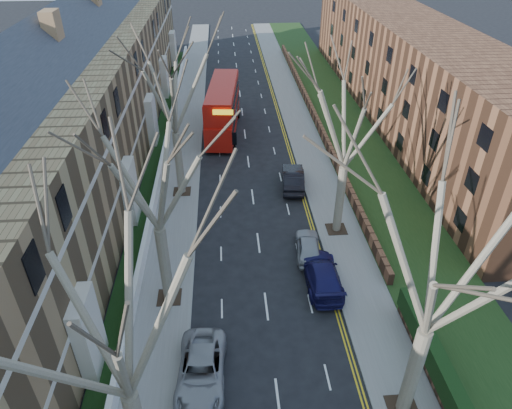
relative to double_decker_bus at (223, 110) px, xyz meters
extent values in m
cube|color=slate|center=(-3.86, -0.92, -2.28)|extent=(3.00, 102.00, 0.12)
cube|color=slate|center=(8.14, -0.92, -2.28)|extent=(3.00, 102.00, 0.12)
cube|color=olive|center=(-11.66, -8.92, 2.66)|extent=(9.00, 78.00, 10.00)
cube|color=#2C2F36|center=(-11.66, -8.92, 8.66)|extent=(4.67, 78.00, 4.67)
cube|color=beige|center=(-7.21, -8.92, 1.16)|extent=(0.12, 78.00, 0.35)
cube|color=beige|center=(-7.21, -8.92, 4.66)|extent=(0.12, 78.00, 0.35)
cube|color=brown|center=(19.64, 3.08, 2.66)|extent=(8.00, 54.00, 10.00)
cube|color=brown|center=(9.84, 3.08, -1.77)|extent=(0.35, 54.00, 0.90)
cube|color=white|center=(-5.51, -8.92, -1.72)|extent=(0.30, 78.00, 1.00)
cube|color=#1B3513|center=(12.64, -0.92, -2.19)|extent=(6.00, 102.00, 0.06)
cylinder|color=#675D49|center=(-3.56, -23.92, 0.32)|extent=(0.64, 0.64, 5.07)
cube|color=#2D2116|center=(-3.56, -23.92, -2.21)|extent=(1.40, 1.40, 0.05)
cylinder|color=#675D49|center=(-3.56, -11.92, 0.40)|extent=(0.60, 0.60, 5.25)
cube|color=#2D2116|center=(-3.56, -11.92, -2.21)|extent=(1.40, 1.40, 0.05)
cylinder|color=#675D49|center=(7.84, -31.92, 0.40)|extent=(0.64, 0.64, 5.25)
cube|color=#2D2116|center=(7.84, -31.92, -2.21)|extent=(1.40, 1.40, 0.05)
cylinder|color=#675D49|center=(7.84, -17.92, 0.32)|extent=(0.60, 0.60, 5.07)
cube|color=#2D2116|center=(7.84, -17.92, -2.21)|extent=(1.40, 1.40, 0.05)
cube|color=#AE140C|center=(0.00, 0.00, -0.85)|extent=(3.70, 11.60, 2.28)
cube|color=#AE140C|center=(0.00, 0.00, 1.32)|extent=(3.64, 11.03, 2.07)
cube|color=black|center=(0.00, 0.00, -0.39)|extent=(3.63, 10.69, 0.93)
cube|color=black|center=(0.00, 0.00, 1.43)|extent=(3.61, 10.47, 0.93)
imported|color=gray|center=(-1.48, -29.60, -1.65)|extent=(2.58, 5.12, 1.39)
imported|color=#18154B|center=(5.71, -23.24, -1.59)|extent=(2.10, 5.16, 1.50)
imported|color=#96999E|center=(5.35, -20.40, -1.66)|extent=(1.97, 4.12, 1.36)
imported|color=black|center=(5.58, -11.56, -1.55)|extent=(2.20, 4.97, 1.59)
camera|label=1|loc=(0.16, -43.82, 17.32)|focal=32.00mm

